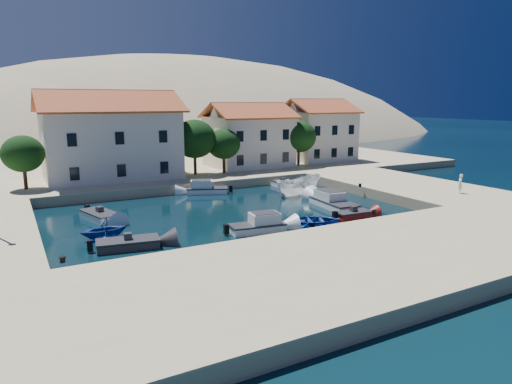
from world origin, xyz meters
TOP-DOWN VIEW (x-y plane):
  - ground at (0.00, 0.00)m, footprint 400.00×400.00m
  - quay_south at (0.00, -6.00)m, footprint 52.00×12.00m
  - quay_east at (20.50, 10.00)m, footprint 11.00×20.00m
  - quay_north at (2.00, 38.00)m, footprint 80.00×36.00m
  - hills at (20.64, 123.62)m, footprint 254.00×176.00m
  - building_left at (-6.00, 28.00)m, footprint 14.70×9.45m
  - building_mid at (12.00, 29.00)m, footprint 10.50×8.40m
  - building_right at (24.00, 30.00)m, footprint 9.45×8.40m
  - trees at (4.51, 25.46)m, footprint 37.30×5.30m
  - bollards at (2.80, 3.87)m, footprint 29.36×9.56m
  - motorboat_grey_sw at (-9.94, 4.58)m, footprint 4.27×2.41m
  - cabin_cruiser_south at (-0.61, 3.85)m, footprint 4.30×2.30m
  - rowboat_south at (4.28, 3.52)m, footprint 5.18×4.52m
  - motorboat_red_se at (8.23, 3.44)m, footprint 3.19×1.58m
  - cabin_cruiser_east at (9.42, 7.53)m, footprint 2.68×5.55m
  - boat_east at (9.68, 13.57)m, footprint 5.84×2.75m
  - motorboat_white_ne at (10.62, 18.04)m, footprint 1.69×3.34m
  - rowboat_west at (-10.90, 7.58)m, footprint 3.42×3.01m
  - motorboat_white_west at (-10.12, 13.40)m, footprint 2.84×4.47m
  - cabin_cruiser_north at (1.75, 19.00)m, footprint 4.61×3.34m
  - pedestrian at (20.77, 3.03)m, footprint 0.78×0.77m

SIDE VIEW (x-z plane):
  - hills at x=20.64m, z-range -72.90..26.10m
  - ground at x=0.00m, z-range 0.00..0.00m
  - rowboat_south at x=4.28m, z-range -0.45..0.45m
  - boat_east at x=9.68m, z-range -1.09..1.09m
  - rowboat_west at x=-10.90m, z-range -0.84..0.84m
  - motorboat_white_west at x=-10.12m, z-range -0.33..0.92m
  - motorboat_grey_sw at x=-9.94m, z-range -0.33..0.92m
  - motorboat_white_ne at x=10.62m, z-range -0.33..0.92m
  - motorboat_red_se at x=8.23m, z-range -0.33..0.92m
  - cabin_cruiser_north at x=1.75m, z-range -0.32..1.28m
  - cabin_cruiser_south at x=-0.61m, z-range -0.32..1.28m
  - cabin_cruiser_east at x=9.42m, z-range -0.32..1.28m
  - quay_south at x=0.00m, z-range 0.00..1.00m
  - quay_east at x=20.50m, z-range 0.00..1.00m
  - quay_north at x=2.00m, z-range 0.00..1.00m
  - bollards at x=2.80m, z-range 1.00..1.30m
  - pedestrian at x=20.77m, z-range 1.00..2.82m
  - trees at x=4.51m, z-range 1.61..8.06m
  - building_mid at x=12.00m, z-range 1.07..9.37m
  - building_right at x=24.00m, z-range 1.07..9.87m
  - building_left at x=-6.00m, z-range 1.09..10.79m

